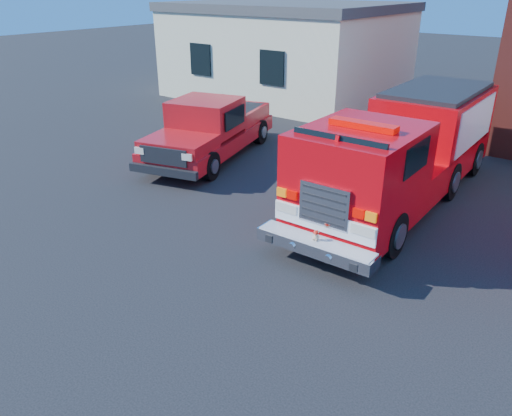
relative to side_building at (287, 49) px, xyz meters
The scene contains 4 objects.
ground 15.96m from the side_building, 55.30° to the right, with size 100.00×100.00×0.00m, color black.
side_building is the anchor object (origin of this frame).
fire_engine 13.59m from the side_building, 43.06° to the right, with size 2.53×8.60×2.64m.
pickup_truck 10.30m from the side_building, 69.39° to the right, with size 3.58×6.22×1.92m.
Camera 1 is at (5.27, -8.05, 5.24)m, focal length 35.00 mm.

